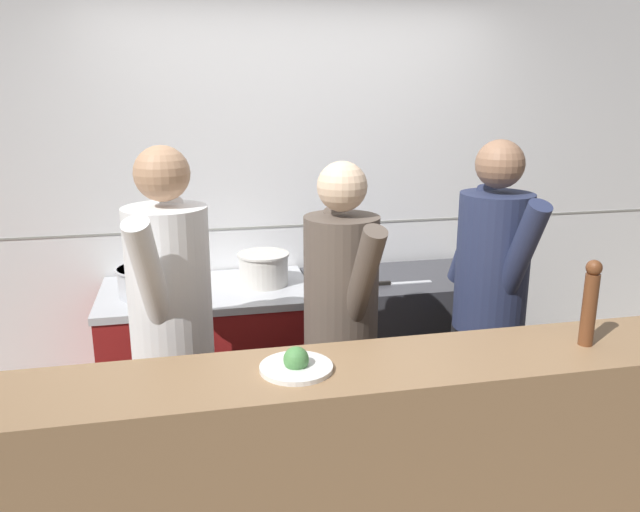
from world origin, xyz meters
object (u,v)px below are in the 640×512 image
object	(u,v)px
chefs_knife	(396,283)
plated_dish_main	(296,364)
pepper_mill	(590,301)
chef_head_cook	(172,324)
stock_pot	(146,280)
sauce_pot	(264,268)
oven_range	(210,361)
mixing_bowl_steel	(355,270)
chef_sous	(342,322)
chef_line	(490,297)

from	to	relation	value
chefs_knife	plated_dish_main	size ratio (longest dim) A/B	1.35
chefs_knife	pepper_mill	bearing A→B (deg)	-74.38
pepper_mill	chef_head_cook	xyz separation A→B (m)	(-1.61, 0.63, -0.20)
plated_dish_main	chef_head_cook	distance (m)	0.76
pepper_mill	stock_pot	bearing A→B (deg)	142.69
sauce_pot	plated_dish_main	world-z (taller)	plated_dish_main
chef_head_cook	oven_range	bearing A→B (deg)	93.90
mixing_bowl_steel	chef_sous	size ratio (longest dim) A/B	0.13
mixing_bowl_steel	stock_pot	bearing A→B (deg)	-175.56
oven_range	plated_dish_main	distance (m)	1.52
mixing_bowl_steel	chef_line	world-z (taller)	chef_line
chef_line	chef_head_cook	bearing A→B (deg)	177.30
mixing_bowl_steel	chefs_knife	distance (m)	0.27
plated_dish_main	chef_head_cook	world-z (taller)	chef_head_cook
mixing_bowl_steel	plated_dish_main	distance (m)	1.55
stock_pot	chef_line	world-z (taller)	chef_line
stock_pot	chef_line	size ratio (longest dim) A/B	0.18
chef_head_cook	chefs_knife	bearing A→B (deg)	43.44
stock_pot	chefs_knife	size ratio (longest dim) A/B	0.86
mixing_bowl_steel	chef_head_cook	bearing A→B (deg)	-142.65
oven_range	plated_dish_main	world-z (taller)	plated_dish_main
stock_pot	sauce_pot	size ratio (longest dim) A/B	1.05
sauce_pot	pepper_mill	distance (m)	1.80
oven_range	plated_dish_main	xyz separation A→B (m)	(0.28, -1.37, 0.58)
oven_range	chef_head_cook	distance (m)	0.95
oven_range	chefs_knife	size ratio (longest dim) A/B	3.26
stock_pot	chef_head_cook	xyz separation A→B (m)	(0.15, -0.72, 0.01)
chefs_knife	pepper_mill	size ratio (longest dim) A/B	1.03
stock_pot	chef_head_cook	size ratio (longest dim) A/B	0.18
sauce_pot	pepper_mill	size ratio (longest dim) A/B	0.85
oven_range	plated_dish_main	bearing A→B (deg)	-78.66
pepper_mill	mixing_bowl_steel	bearing A→B (deg)	110.98
mixing_bowl_steel	chef_head_cook	size ratio (longest dim) A/B	0.12
chef_line	stock_pot	bearing A→B (deg)	154.00
chef_sous	mixing_bowl_steel	bearing A→B (deg)	60.25
oven_range	chef_head_cook	xyz separation A→B (m)	(-0.17, -0.76, 0.54)
plated_dish_main	chef_sous	world-z (taller)	chef_sous
pepper_mill	chef_head_cook	bearing A→B (deg)	158.80
oven_range	stock_pot	world-z (taller)	stock_pot
mixing_bowl_steel	chef_line	size ratio (longest dim) A/B	0.13
oven_range	chef_head_cook	size ratio (longest dim) A/B	0.67
chef_head_cook	chef_line	bearing A→B (deg)	18.83
stock_pot	chefs_knife	xyz separation A→B (m)	(1.41, -0.08, -0.08)
stock_pot	plated_dish_main	world-z (taller)	plated_dish_main
stock_pot	plated_dish_main	xyz separation A→B (m)	(0.60, -1.33, 0.05)
stock_pot	mixing_bowl_steel	distance (m)	1.22
plated_dish_main	chef_line	distance (m)	1.29
oven_range	sauce_pot	bearing A→B (deg)	3.30
oven_range	chef_line	world-z (taller)	chef_line
stock_pot	oven_range	bearing A→B (deg)	8.09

